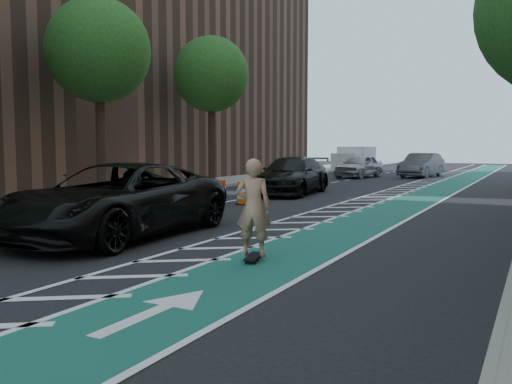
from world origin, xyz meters
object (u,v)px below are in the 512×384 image
Objects in this scene: skateboarder at (253,207)px; suv_near at (118,200)px; suv_far at (292,176)px; barrel_a at (244,194)px.

skateboarder is 4.23m from suv_near.
barrel_a is (0.20, -4.67, -0.42)m from suv_far.
suv_near is 7.53m from barrel_a.
suv_near is 12.19m from suv_far.
suv_near is 7.59× the size of barrel_a.
suv_far is at bearing 91.40° from suv_near.
skateboarder reaches higher than suv_near.
suv_far is at bearing 92.45° from barrel_a.
barrel_a is (-0.76, 7.48, -0.48)m from suv_near.
skateboarder is at bearing -15.47° from suv_near.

